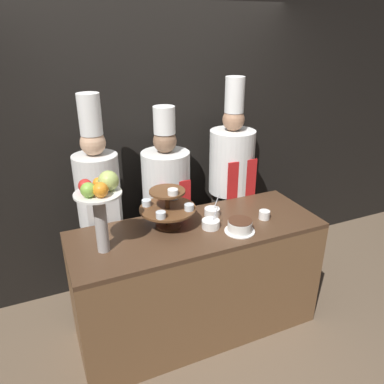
{
  "coord_description": "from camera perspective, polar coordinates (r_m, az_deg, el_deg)",
  "views": [
    {
      "loc": [
        -1.01,
        -1.85,
        2.3
      ],
      "look_at": [
        0.0,
        0.44,
        1.19
      ],
      "focal_mm": 35.0,
      "sensor_mm": 36.0,
      "label": 1
    }
  ],
  "objects": [
    {
      "name": "ground_plane",
      "position": [
        3.12,
        3.58,
        -23.58
      ],
      "size": [
        14.0,
        14.0,
        0.0
      ],
      "primitive_type": "plane",
      "color": "brown"
    },
    {
      "name": "wall_back",
      "position": [
        3.4,
        -5.65,
        8.45
      ],
      "size": [
        10.0,
        0.06,
        2.8
      ],
      "color": "black",
      "rests_on": "ground_plane"
    },
    {
      "name": "buffet_counter",
      "position": [
        3.04,
        0.78,
        -13.21
      ],
      "size": [
        1.88,
        0.69,
        0.94
      ],
      "color": "brown",
      "rests_on": "ground_plane"
    },
    {
      "name": "tiered_stand",
      "position": [
        2.73,
        -3.71,
        -2.14
      ],
      "size": [
        0.42,
        0.42,
        0.33
      ],
      "color": "brown",
      "rests_on": "buffet_counter"
    },
    {
      "name": "fruit_pedestal",
      "position": [
        2.4,
        -13.85,
        -0.9
      ],
      "size": [
        0.3,
        0.3,
        0.55
      ],
      "color": "#B2ADA8",
      "rests_on": "buffet_counter"
    },
    {
      "name": "cake_round",
      "position": [
        2.73,
        7.3,
        -5.19
      ],
      "size": [
        0.22,
        0.22,
        0.09
      ],
      "color": "white",
      "rests_on": "buffet_counter"
    },
    {
      "name": "cup_white",
      "position": [
        2.95,
        10.96,
        -3.43
      ],
      "size": [
        0.09,
        0.09,
        0.07
      ],
      "color": "white",
      "rests_on": "buffet_counter"
    },
    {
      "name": "serving_bowl_near",
      "position": [
        2.77,
        2.87,
        -4.87
      ],
      "size": [
        0.13,
        0.13,
        0.17
      ],
      "color": "white",
      "rests_on": "buffet_counter"
    },
    {
      "name": "serving_bowl_far",
      "position": [
        2.95,
        3.08,
        -3.04
      ],
      "size": [
        0.12,
        0.12,
        0.16
      ],
      "color": "white",
      "rests_on": "buffet_counter"
    },
    {
      "name": "chef_left",
      "position": [
        3.06,
        -13.87,
        -1.93
      ],
      "size": [
        0.35,
        0.35,
        1.88
      ],
      "color": "#28282D",
      "rests_on": "ground_plane"
    },
    {
      "name": "chef_center_left",
      "position": [
        3.21,
        -3.88,
        -1.18
      ],
      "size": [
        0.4,
        0.4,
        1.74
      ],
      "color": "#38332D",
      "rests_on": "ground_plane"
    },
    {
      "name": "chef_center_right",
      "position": [
        3.42,
        5.95,
        1.84
      ],
      "size": [
        0.4,
        0.4,
        1.93
      ],
      "color": "#38332D",
      "rests_on": "ground_plane"
    }
  ]
}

